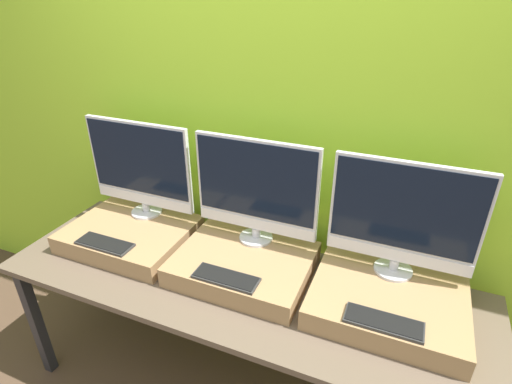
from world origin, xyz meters
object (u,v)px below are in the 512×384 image
monitor_left (140,167)px  keyboard_left (105,244)px  keyboard_right (384,322)px  monitor_center (256,189)px  keyboard_center (226,278)px  monitor_right (403,217)px

monitor_left → keyboard_left: (0.00, -0.33, -0.26)m
monitor_left → keyboard_right: size_ratio=2.08×
monitor_left → monitor_center: (0.64, 0.00, 0.00)m
keyboard_center → keyboard_left: bearing=180.0°
monitor_center → keyboard_left: bearing=-153.1°
monitor_left → keyboard_right: (1.28, -0.33, -0.26)m
monitor_right → keyboard_right: (0.00, -0.33, -0.26)m
keyboard_left → monitor_right: (1.28, 0.33, 0.26)m
monitor_right → keyboard_right: 0.42m
monitor_left → keyboard_left: 0.42m
monitor_left → monitor_right: same height
keyboard_center → monitor_right: monitor_right is taller
keyboard_center → keyboard_right: same height
monitor_left → keyboard_right: bearing=-14.3°
keyboard_left → monitor_center: size_ratio=0.48×
keyboard_left → monitor_left: bearing=90.0°
keyboard_center → monitor_right: bearing=26.9°
monitor_left → keyboard_left: bearing=-90.0°
monitor_left → monitor_center: 0.64m
keyboard_right → keyboard_left: bearing=180.0°
keyboard_left → keyboard_right: same height
monitor_right → keyboard_right: bearing=-90.0°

